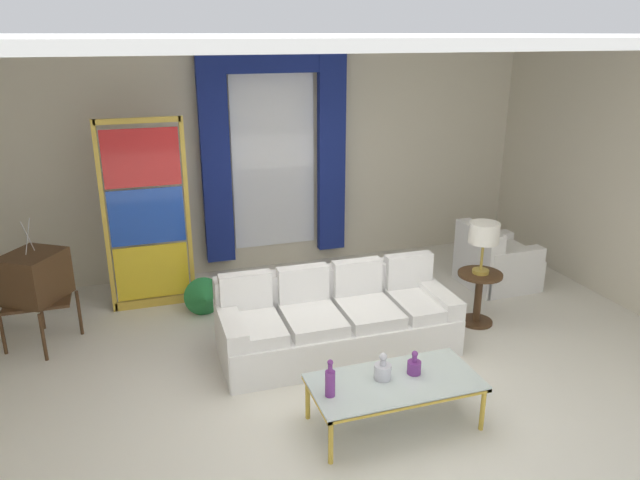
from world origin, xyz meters
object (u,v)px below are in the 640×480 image
armchair_white (494,264)px  table_lamp_brass (484,235)px  bottle_crystal_tall (414,366)px  bottle_amber_squat (383,370)px  couch_white_long (335,321)px  bottle_blue_decanter (330,381)px  vintage_tv (35,279)px  round_side_table (478,293)px  peacock_figurine (205,299)px  stained_glass_divider (147,220)px  coffee_table (395,384)px

armchair_white → table_lamp_brass: 1.37m
bottle_crystal_tall → bottle_amber_squat: bottle_amber_squat is taller
couch_white_long → armchair_white: size_ratio=2.82×
bottle_blue_decanter → armchair_white: armchair_white is taller
bottle_amber_squat → armchair_white: armchair_white is taller
vintage_tv → armchair_white: (5.28, -0.13, -0.44)m
bottle_crystal_tall → armchair_white: armchair_white is taller
round_side_table → armchair_white: bearing=48.0°
bottle_blue_decanter → peacock_figurine: 2.60m
bottle_blue_decanter → stained_glass_divider: bearing=111.1°
bottle_crystal_tall → vintage_tv: size_ratio=0.15×
coffee_table → table_lamp_brass: 2.24m
bottle_crystal_tall → vintage_tv: 3.84m
coffee_table → armchair_white: (2.42, 2.23, -0.09)m
bottle_amber_squat → armchair_white: (2.50, 2.18, -0.20)m
bottle_blue_decanter → table_lamp_brass: 2.67m
peacock_figurine → table_lamp_brass: size_ratio=1.05×
peacock_figurine → table_lamp_brass: table_lamp_brass is taller
peacock_figurine → bottle_amber_squat: bearing=-65.3°
bottle_amber_squat → coffee_table: bearing=-34.8°
peacock_figurine → table_lamp_brass: bearing=-21.1°
coffee_table → bottle_amber_squat: size_ratio=5.92×
stained_glass_divider → armchair_white: bearing=-9.7°
bottle_blue_decanter → table_lamp_brass: bearing=32.6°
coffee_table → armchair_white: size_ratio=1.65×
vintage_tv → armchair_white: size_ratio=1.62×
bottle_crystal_tall → armchair_white: size_ratio=0.25×
bottle_crystal_tall → round_side_table: bottle_crystal_tall is taller
armchair_white → bottle_blue_decanter: bearing=-142.7°
couch_white_long → coffee_table: bearing=-88.7°
round_side_table → table_lamp_brass: size_ratio=1.04×
armchair_white → stained_glass_divider: 4.26m
bottle_crystal_tall → armchair_white: bearing=44.5°
armchair_white → round_side_table: armchair_white is taller
bottle_crystal_tall → bottle_blue_decanter: bearing=-173.4°
coffee_table → round_side_table: (1.64, 1.38, -0.02)m
bottle_amber_squat → table_lamp_brass: 2.24m
vintage_tv → table_lamp_brass: size_ratio=2.36×
vintage_tv → peacock_figurine: (1.67, 0.11, -0.51)m
bottle_amber_squat → round_side_table: bottle_amber_squat is taller
bottle_blue_decanter → vintage_tv: (-2.30, 2.40, 0.19)m
couch_white_long → bottle_amber_squat: bearing=-92.4°
couch_white_long → vintage_tv: (-2.83, 1.02, 0.42)m
vintage_tv → round_side_table: bearing=-12.3°
vintage_tv → round_side_table: vintage_tv is taller
couch_white_long → table_lamp_brass: (1.67, 0.04, 0.72)m
couch_white_long → bottle_blue_decanter: couch_white_long is taller
bottle_amber_squat → table_lamp_brass: table_lamp_brass is taller
coffee_table → vintage_tv: bearing=140.5°
bottle_blue_decanter → table_lamp_brass: table_lamp_brass is taller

